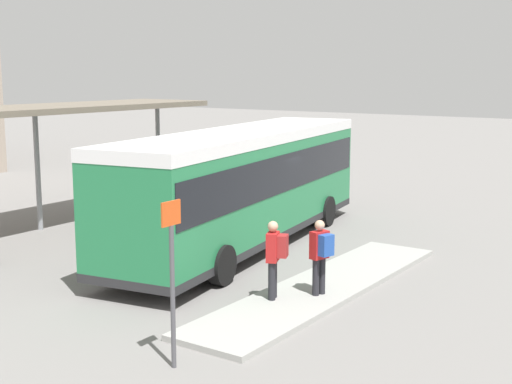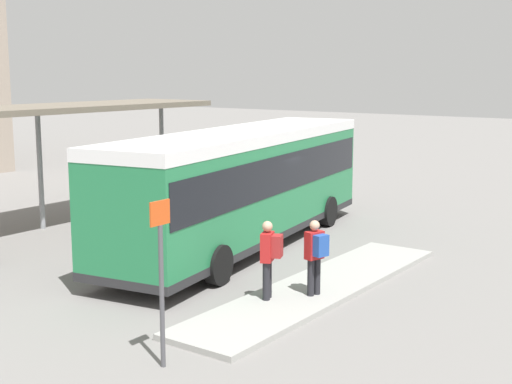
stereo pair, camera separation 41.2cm
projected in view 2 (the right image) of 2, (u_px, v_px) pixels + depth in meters
The scene contains 10 objects.
ground_plane at pixel (244, 246), 19.95m from camera, with size 120.00×120.00×0.00m, color slate.
curb_island at pixel (319, 288), 15.91m from camera, with size 8.72×1.80×0.12m.
city_bus at pixel (244, 179), 19.64m from camera, with size 11.65×4.28×3.25m.
pedestrian_waiting at pixel (316, 253), 15.03m from camera, with size 0.45×0.49×1.62m.
pedestrian_companion at pixel (269, 255), 14.79m from camera, with size 0.49×0.52×1.66m.
bicycle_blue at pixel (315, 182), 29.13m from camera, with size 0.48×1.62×0.70m.
bicycle_red at pixel (293, 181), 29.43m from camera, with size 0.48×1.61×0.70m.
station_shelter at pixel (37, 111), 21.58m from camera, with size 12.76×3.14×3.80m.
potted_planter_near_shelter at pixel (123, 209), 21.75m from camera, with size 0.79×0.79×1.29m.
platform_sign at pixel (161, 276), 11.55m from camera, with size 0.44×0.08×2.80m.
Camera 2 is at (-15.55, -11.63, 4.83)m, focal length 50.00 mm.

